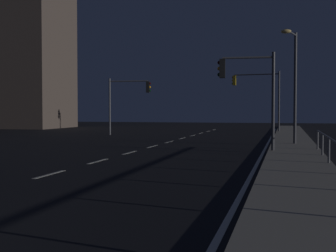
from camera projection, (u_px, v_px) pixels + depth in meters
The scene contains 8 objects.
ground_plane at pixel (133, 152), 23.33m from camera, with size 112.00×112.00×0.00m, color black.
sidewalk_right at pixel (295, 154), 21.33m from camera, with size 2.57×77.00×0.14m, color #9E937F.
lane_markings_center at pixel (152, 146), 26.72m from camera, with size 0.14×50.00×0.01m.
lane_edge_line at pixel (266, 147), 26.55m from camera, with size 0.14×53.00×0.01m.
traffic_light_near_left at pixel (258, 89), 43.62m from camera, with size 4.58×0.74×5.67m.
traffic_light_overhead_east at pixel (128, 95), 39.13m from camera, with size 3.71×0.54×4.88m.
traffic_light_near_right at pixel (248, 82), 22.72m from camera, with size 2.84×0.44×4.87m.
street_lamp_far_end at pixel (293, 75), 26.70m from camera, with size 0.93×2.39×6.59m.
Camera 1 is at (7.56, -4.58, 2.13)m, focal length 48.77 mm.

